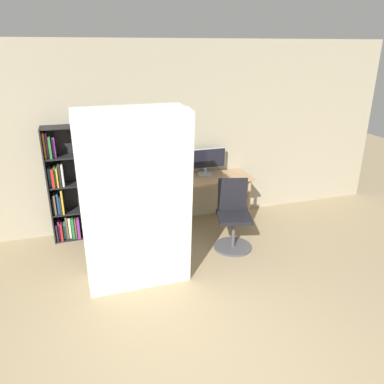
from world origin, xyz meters
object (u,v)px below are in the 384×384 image
Objects in this scene: monitor at (205,160)px; mattress_near at (138,206)px; mattress_far at (133,197)px; office_chair at (233,221)px; bookshelf at (67,189)px.

mattress_near is (-1.31, -1.53, 0.04)m from monitor.
mattress_near is at bearing -130.57° from monitor.
mattress_far is (-1.31, -1.25, 0.04)m from monitor.
office_chair is 0.58× the size of bookshelf.
mattress_near reaches higher than mattress_far.
monitor is 0.68× the size of office_chair.
mattress_far reaches higher than monitor.
monitor is at bearing 93.99° from office_chair.
monitor is at bearing 43.80° from mattress_far.
office_chair is 0.47× the size of mattress_far.
office_chair is 1.61m from mattress_near.
mattress_near is at bearing -90.00° from mattress_far.
bookshelf is at bearing 155.26° from office_chair.
office_chair is at bearing -86.01° from monitor.
mattress_near is at bearing -157.67° from office_chair.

